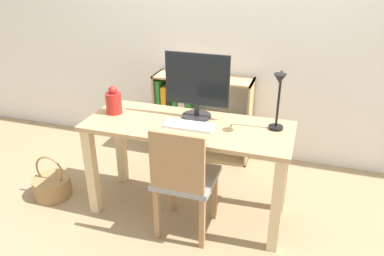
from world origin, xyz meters
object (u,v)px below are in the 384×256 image
Objects in this scene: keyboard at (189,126)px; chair at (184,178)px; basket at (52,186)px; vase at (114,102)px; monitor at (197,83)px; desk_lamp at (278,96)px; bookshelf at (186,118)px.

chair is at bearing -81.12° from keyboard.
vase is at bearing 19.25° from basket.
monitor is 0.56× the size of chair.
monitor is at bearing 101.33° from chair.
vase reaches higher than basket.
desk_lamp is (0.57, -0.09, -0.00)m from monitor.
monitor is 0.64m from vase.
vase reaches higher than keyboard.
chair is 0.92× the size of bookshelf.
monitor reaches higher than basket.
keyboard is 1.32m from basket.
bookshelf reaches higher than keyboard.
keyboard is 0.85× the size of desk_lamp.
desk_lamp reaches higher than bookshelf.
desk_lamp is at bearing 37.09° from chair.
bookshelf is at bearing 52.90° from basket.
monitor is 1.13× the size of desk_lamp.
bookshelf is (-0.92, 0.84, -0.62)m from desk_lamp.
vase is (-0.61, 0.06, 0.08)m from keyboard.
basket is (-1.72, -0.22, -0.90)m from desk_lamp.
bookshelf is 1.36m from basket.
desk_lamp is 1.39m from bookshelf.
monitor is at bearing -65.71° from bookshelf.
vase is 0.58× the size of basket.
basket is at bearing -160.75° from vase.
monitor is at bearing 11.10° from vase.
vase is 1.02m from bookshelf.
monitor is 0.51× the size of bookshelf.
basket is at bearing -173.72° from keyboard.
desk_lamp is (0.58, 0.09, 0.25)m from keyboard.
desk_lamp is 1.95m from basket.
keyboard is at bearing -90.26° from monitor.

